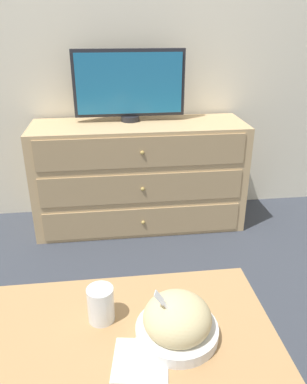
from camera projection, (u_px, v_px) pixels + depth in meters
ground_plane at (121, 207)px, 2.82m from camera, size 12.00×12.00×0.00m
wall_back at (113, 17)px, 2.30m from camera, size 12.00×0.05×2.60m
dresser at (140, 176)px, 2.47m from camera, size 1.34×0.45×0.69m
tv at (129, 84)px, 2.29m from camera, size 0.69×0.12×0.43m
coffee_table at (116, 349)px, 1.10m from camera, size 0.91×0.48×0.47m
takeout_bowl at (177, 321)px, 1.03m from camera, size 0.23×0.23×0.17m
drink_cup at (101, 306)px, 1.09m from camera, size 0.08×0.08×0.11m
napkin at (141, 360)px, 0.97m from camera, size 0.16×0.16×0.00m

